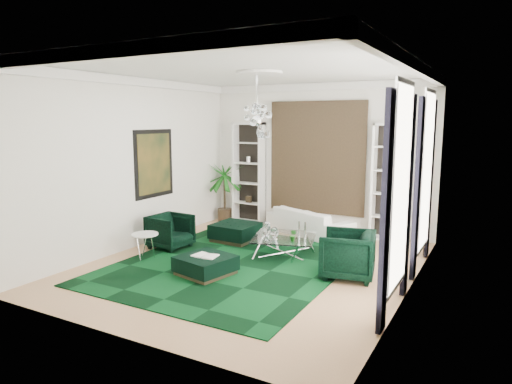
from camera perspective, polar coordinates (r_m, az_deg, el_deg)
The scene contains 30 objects.
floor at distance 9.23m, azimuth -0.51°, elevation -9.19°, with size 6.00×7.00×0.02m, color tan.
ceiling at distance 8.81m, azimuth -0.54°, elevation 15.11°, with size 6.00×7.00×0.02m, color white.
wall_back at distance 11.99m, azimuth 7.71°, elevation 4.29°, with size 6.00×0.02×3.80m, color white.
wall_front at distance 6.03m, azimuth -17.01°, elevation -0.69°, with size 6.00×0.02×3.80m, color white.
wall_left at distance 10.61m, azimuth -14.89°, elevation 3.45°, with size 0.02×7.00×3.80m, color white.
wall_right at distance 7.82m, azimuth 19.13°, elevation 1.35°, with size 0.02×7.00×3.80m, color white.
crown_molding at distance 8.80m, azimuth -0.54°, elevation 14.40°, with size 6.00×7.00×0.18m, color white, non-canonical shape.
ceiling_medallion at distance 9.07m, azimuth 0.41°, elevation 14.69°, with size 0.90×0.90×0.05m, color white.
tapestry at distance 11.95m, azimuth 7.62°, elevation 4.27°, with size 2.50×0.06×2.80m, color black.
shelving_left at distance 12.69m, azimuth -0.91°, elevation 2.36°, with size 0.90×0.38×2.80m, color white, non-canonical shape.
shelving_right at distance 11.30m, azimuth 16.55°, elevation 1.16°, with size 0.90×0.38×2.80m, color white, non-canonical shape.
painting at distance 11.03m, azimuth -12.58°, elevation 3.48°, with size 0.04×1.30×1.60m, color black.
window_near at distance 6.94m, azimuth 17.70°, elevation 0.51°, with size 0.03×1.10×2.90m, color white.
curtain_near_a at distance 6.24m, azimuth 15.89°, elevation -2.67°, with size 0.07×0.30×3.25m, color black.
curtain_near_b at distance 7.74m, azimuth 18.48°, elevation -0.55°, with size 0.07×0.30×3.25m, color black.
window_far at distance 9.29m, azimuth 20.57°, elevation 2.43°, with size 0.03×1.10×2.90m, color white.
curtain_far_a at distance 8.56m, azimuth 19.49°, elevation 0.28°, with size 0.07×0.30×3.25m, color black.
curtain_far_b at distance 10.09m, azimuth 20.94°, elevation 1.46°, with size 0.07×0.30×3.25m, color black.
rug at distance 9.25m, azimuth -3.07°, elevation -9.04°, with size 4.20×5.00×0.02m, color black.
sofa at distance 11.56m, azimuth 6.67°, elevation -3.74°, with size 2.28×0.89×0.66m, color white.
armchair_left at distance 10.49m, azimuth -10.67°, elevation -4.86°, with size 0.82×0.85×0.77m, color black.
armchair_right at distance 8.58m, azimuth 11.35°, elevation -7.67°, with size 0.93×0.96×0.87m, color black.
coffee_table at distance 9.74m, azimuth 3.56°, elevation -6.82°, with size 1.27×1.27×0.44m, color white, non-canonical shape.
ottoman_side at distance 10.94m, azimuth -2.58°, elevation -5.06°, with size 0.96×0.96×0.43m, color black.
ottoman_front at distance 8.67m, azimuth -6.31°, elevation -9.14°, with size 0.91×0.91×0.36m, color black.
book at distance 8.61m, azimuth -6.34°, elevation -7.88°, with size 0.47×0.31×0.03m, color white.
side_table at distance 9.83m, azimuth -13.65°, elevation -6.64°, with size 0.55×0.55×0.52m, color white.
palm at distance 12.96m, azimuth -3.95°, elevation 1.04°, with size 1.35×1.35×2.15m, color #175E16, non-canonical shape.
chandelier at distance 9.06m, azimuth 0.11°, elevation 8.87°, with size 0.83×0.83×0.75m, color white, non-canonical shape.
table_plant at distance 9.29m, azimuth 4.66°, elevation -5.43°, with size 0.14×0.11×0.25m, color #175E16.
Camera 1 is at (4.28, -7.65, 2.88)m, focal length 32.00 mm.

